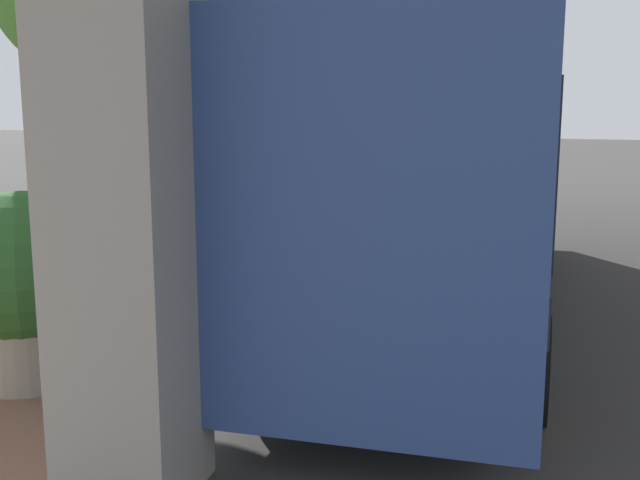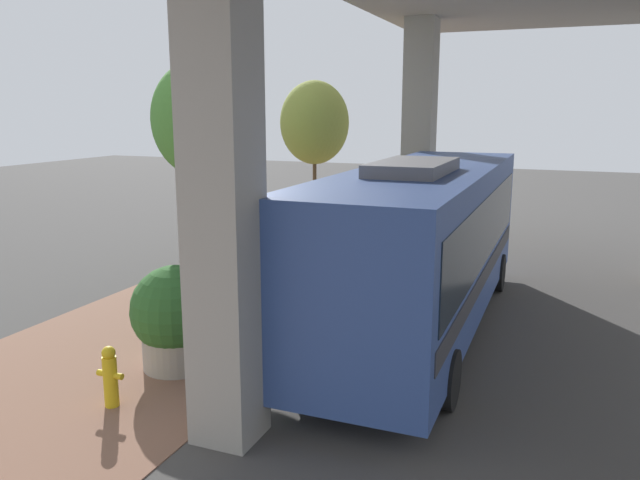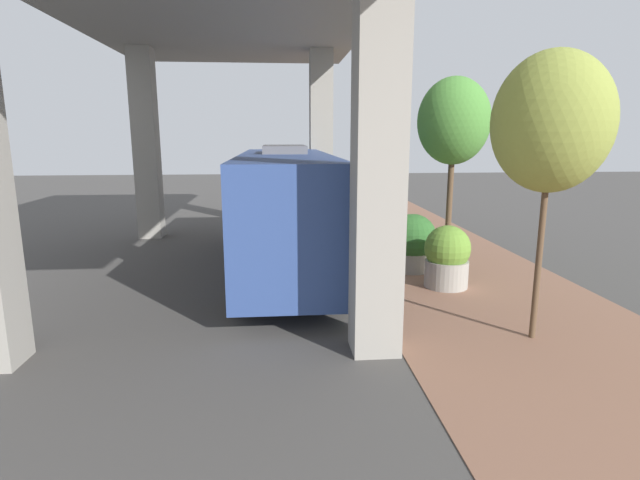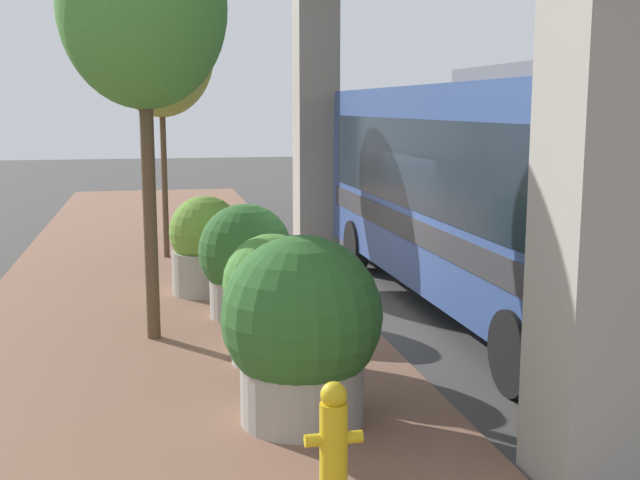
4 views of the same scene
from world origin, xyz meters
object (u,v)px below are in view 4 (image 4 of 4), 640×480
planter_back (246,261)px  planter_extra (302,331)px  street_tree_near (160,53)px  bus (496,184)px  planter_middle (206,246)px  planter_front (272,298)px  street_tree_far (143,9)px  fire_hydrant (334,443)px

planter_back → planter_extra: bearing=-89.0°
planter_extra → street_tree_near: size_ratio=0.35×
bus → planter_middle: bearing=152.1°
planter_front → planter_back: planter_back is taller
street_tree_far → planter_back: bearing=32.6°
planter_front → planter_back: bearing=91.6°
planter_front → street_tree_near: bearing=98.7°
planter_front → planter_middle: planter_middle is taller
bus → street_tree_far: bearing=-176.4°
planter_back → planter_front: bearing=-88.4°
street_tree_far → planter_middle: bearing=70.6°
bus → planter_extra: 5.42m
planter_back → planter_middle: bearing=106.0°
planter_extra → street_tree_far: 5.14m
bus → planter_front: bus is taller
fire_hydrant → street_tree_far: bearing=105.4°
street_tree_near → street_tree_far: street_tree_far is taller
planter_back → street_tree_far: 4.00m
street_tree_near → fire_hydrant: bearing=-84.5°
fire_hydrant → street_tree_near: 12.08m
planter_extra → street_tree_near: bearing=97.0°
fire_hydrant → planter_extra: (0.07, 1.76, 0.45)m
planter_middle → street_tree_near: bearing=99.6°
planter_back → street_tree_near: street_tree_near is taller
street_tree_far → fire_hydrant: bearing=-74.6°
planter_back → street_tree_far: bearing=-147.4°
planter_front → street_tree_far: (-1.49, 1.41, 3.68)m
fire_hydrant → street_tree_near: size_ratio=0.18×
planter_extra → planter_middle: bearing=95.4°
bus → planter_back: size_ratio=6.03×
planter_front → planter_extra: size_ratio=0.85×
planter_middle → planter_extra: size_ratio=0.88×
planter_front → planter_back: size_ratio=0.94×
fire_hydrant → planter_middle: bearing=93.6°
bus → planter_middle: size_ratio=6.21×
planter_front → street_tree_far: bearing=136.4°
bus → planter_back: bus is taller
street_tree_near → street_tree_far: size_ratio=0.97×
fire_hydrant → planter_back: planter_back is taller
planter_front → street_tree_near: 8.49m
planter_front → planter_extra: (0.01, -1.99, 0.13)m
planter_middle → street_tree_far: street_tree_far is taller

